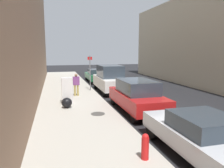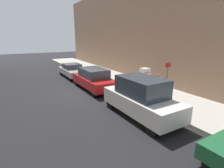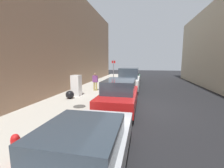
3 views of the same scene
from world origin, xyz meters
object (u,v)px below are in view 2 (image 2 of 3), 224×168
(parked_sedan_silver, at_px, (73,70))
(parked_suv_red, at_px, (94,79))
(discarded_refrigerator, at_px, (145,78))
(fire_hydrant, at_px, (89,70))
(trash_bag, at_px, (138,81))
(street_sign_post, at_px, (166,83))
(parked_van_white, at_px, (141,98))
(pedestrian_walking_far, at_px, (158,84))

(parked_sedan_silver, distance_m, parked_suv_red, 5.38)
(discarded_refrigerator, height_order, fire_hydrant, discarded_refrigerator)
(trash_bag, bearing_deg, parked_suv_red, -16.58)
(parked_suv_red, bearing_deg, parked_sedan_silver, -90.00)
(discarded_refrigerator, bearing_deg, fire_hydrant, -76.54)
(fire_hydrant, bearing_deg, street_sign_post, 88.61)
(street_sign_post, xyz_separation_m, parked_suv_red, (1.57, -6.15, -0.81))
(parked_van_white, bearing_deg, parked_sedan_silver, -90.00)
(discarded_refrigerator, height_order, trash_bag, discarded_refrigerator)
(pedestrian_walking_far, height_order, parked_sedan_silver, pedestrian_walking_far)
(street_sign_post, xyz_separation_m, pedestrian_walking_far, (-1.29, -1.87, -0.64))
(trash_bag, xyz_separation_m, parked_sedan_silver, (3.71, -6.49, 0.28))
(pedestrian_walking_far, bearing_deg, fire_hydrant, -107.48)
(pedestrian_walking_far, xyz_separation_m, parked_sedan_silver, (2.86, -9.66, -0.32))
(fire_hydrant, distance_m, parked_suv_red, 5.71)
(discarded_refrigerator, height_order, street_sign_post, street_sign_post)
(parked_sedan_silver, bearing_deg, street_sign_post, 97.73)
(trash_bag, bearing_deg, discarded_refrigerator, 84.76)
(parked_suv_red, bearing_deg, pedestrian_walking_far, 123.77)
(parked_suv_red, bearing_deg, street_sign_post, 104.29)
(parked_sedan_silver, xyz_separation_m, parked_van_white, (-0.00, 11.31, 0.33))
(parked_sedan_silver, bearing_deg, parked_suv_red, 90.00)
(discarded_refrigerator, bearing_deg, parked_sedan_silver, -63.95)
(fire_hydrant, distance_m, parked_van_white, 11.48)
(pedestrian_walking_far, relative_size, parked_van_white, 0.33)
(street_sign_post, bearing_deg, discarded_refrigerator, -116.48)
(fire_hydrant, xyz_separation_m, parked_sedan_silver, (1.85, 0.01, 0.17))
(street_sign_post, bearing_deg, fire_hydrant, -91.39)
(trash_bag, distance_m, parked_sedan_silver, 7.47)
(pedestrian_walking_far, height_order, parked_suv_red, parked_suv_red)
(fire_hydrant, height_order, trash_bag, fire_hydrant)
(trash_bag, distance_m, parked_suv_red, 3.89)
(trash_bag, distance_m, pedestrian_walking_far, 3.34)
(street_sign_post, relative_size, trash_bag, 4.79)
(fire_hydrant, height_order, parked_sedan_silver, parked_sedan_silver)
(fire_hydrant, height_order, parked_van_white, parked_van_white)
(parked_suv_red, bearing_deg, parked_van_white, 90.00)
(pedestrian_walking_far, height_order, parked_van_white, parked_van_white)
(parked_suv_red, distance_m, parked_van_white, 5.93)
(discarded_refrigerator, relative_size, pedestrian_walking_far, 1.01)
(pedestrian_walking_far, bearing_deg, parked_van_white, 6.51)
(discarded_refrigerator, bearing_deg, trash_bag, -95.24)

